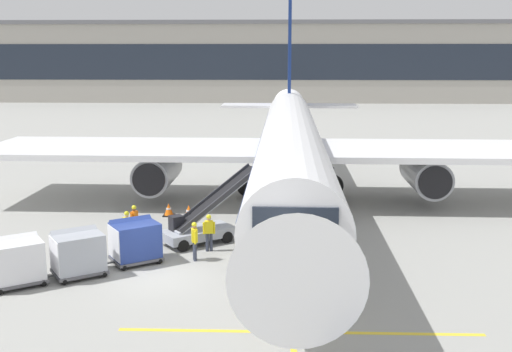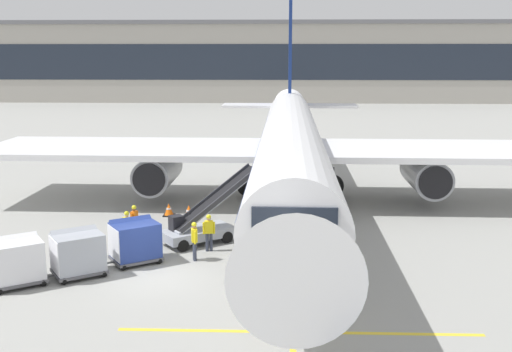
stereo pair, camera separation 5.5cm
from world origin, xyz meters
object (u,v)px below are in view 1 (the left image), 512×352
(ground_crew_marshaller, at_px, (127,227))
(safety_cone_engine_keepout, at_px, (169,210))
(baggage_cart_lead, at_px, (135,240))
(ground_crew_wingwalker, at_px, (209,230))
(ground_crew_by_carts, at_px, (134,220))
(belt_loader, at_px, (201,223))
(safety_cone_wingtip, at_px, (189,212))
(ground_crew_by_loader, at_px, (195,239))
(parked_airplane, at_px, (290,142))
(baggage_cart_third, at_px, (16,260))
(baggage_cart_second, at_px, (78,252))

(ground_crew_marshaller, bearing_deg, safety_cone_engine_keepout, 80.50)
(baggage_cart_lead, distance_m, ground_crew_wingwalker, 3.47)
(ground_crew_by_carts, bearing_deg, ground_crew_wingwalker, -22.56)
(ground_crew_marshaller, height_order, safety_cone_engine_keepout, ground_crew_marshaller)
(ground_crew_wingwalker, bearing_deg, belt_loader, 111.00)
(belt_loader, distance_m, safety_cone_wingtip, 4.45)
(ground_crew_by_loader, bearing_deg, safety_cone_engine_keepout, 108.31)
(parked_airplane, height_order, ground_crew_marshaller, parked_airplane)
(belt_loader, height_order, baggage_cart_lead, belt_loader)
(parked_airplane, bearing_deg, baggage_cart_lead, -120.90)
(parked_airplane, relative_size, ground_crew_marshaller, 26.94)
(baggage_cart_third, bearing_deg, ground_crew_marshaller, 56.64)
(belt_loader, height_order, baggage_cart_third, belt_loader)
(ground_crew_marshaller, xyz_separation_m, safety_cone_engine_keepout, (0.95, 5.66, -0.65))
(baggage_cart_second, distance_m, baggage_cart_third, 2.35)
(ground_crew_by_carts, distance_m, safety_cone_wingtip, 4.53)
(parked_airplane, height_order, safety_cone_wingtip, parked_airplane)
(baggage_cart_lead, distance_m, baggage_cart_third, 4.90)
(safety_cone_wingtip, bearing_deg, parked_airplane, 38.09)
(baggage_cart_third, distance_m, safety_cone_engine_keepout, 11.33)
(baggage_cart_third, xyz_separation_m, ground_crew_marshaller, (3.20, 4.86, -0.00))
(ground_crew_by_carts, xyz_separation_m, safety_cone_engine_keepout, (0.87, 4.53, -0.65))
(parked_airplane, xyz_separation_m, ground_crew_by_loader, (-4.40, -11.30, -2.64))
(parked_airplane, distance_m, ground_crew_marshaller, 12.61)
(belt_loader, distance_m, baggage_cart_third, 8.73)
(parked_airplane, bearing_deg, baggage_cart_third, -127.39)
(safety_cone_engine_keepout, height_order, safety_cone_wingtip, safety_cone_wingtip)
(safety_cone_engine_keepout, bearing_deg, ground_crew_by_carts, -100.81)
(baggage_cart_lead, xyz_separation_m, safety_cone_engine_keepout, (0.11, 7.76, -0.65))
(parked_airplane, height_order, baggage_cart_third, parked_airplane)
(safety_cone_engine_keepout, bearing_deg, ground_crew_wingwalker, -64.27)
(baggage_cart_second, xyz_separation_m, ground_crew_wingwalker, (5.00, 3.34, -0.00))
(belt_loader, bearing_deg, baggage_cart_lead, -130.55)
(parked_airplane, bearing_deg, belt_loader, -117.03)
(belt_loader, relative_size, ground_crew_wingwalker, 2.76)
(baggage_cart_third, height_order, safety_cone_wingtip, baggage_cart_third)
(belt_loader, relative_size, baggage_cart_third, 1.78)
(baggage_cart_third, bearing_deg, ground_crew_by_carts, 61.29)
(baggage_cart_second, xyz_separation_m, ground_crew_marshaller, (1.11, 3.79, -0.00))
(baggage_cart_second, xyz_separation_m, safety_cone_engine_keepout, (2.06, 9.46, -0.65))
(baggage_cart_second, bearing_deg, parked_airplane, 56.23)
(ground_crew_by_loader, xyz_separation_m, ground_crew_marshaller, (-3.40, 1.75, 0.00))
(baggage_cart_second, relative_size, safety_cone_engine_keepout, 3.78)
(ground_crew_by_carts, height_order, ground_crew_marshaller, same)
(baggage_cart_lead, relative_size, safety_cone_engine_keepout, 3.78)
(baggage_cart_third, xyz_separation_m, safety_cone_wingtip, (5.36, 9.98, -0.62))
(belt_loader, bearing_deg, ground_crew_by_loader, -89.60)
(baggage_cart_second, height_order, baggage_cart_third, same)
(ground_crew_marshaller, height_order, ground_crew_wingwalker, same)
(baggage_cart_second, xyz_separation_m, ground_crew_by_carts, (1.19, 4.92, -0.00))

